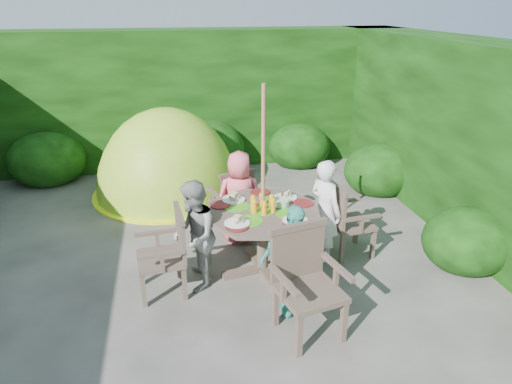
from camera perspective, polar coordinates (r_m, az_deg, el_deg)
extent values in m
plane|color=#42403B|center=(5.66, -8.95, -9.15)|extent=(60.00, 60.00, 0.00)
cube|color=black|center=(8.98, -10.75, 11.38)|extent=(9.00, 1.00, 2.50)
cube|color=black|center=(6.53, 28.00, 4.85)|extent=(1.00, 9.00, 2.50)
cylinder|color=#42342B|center=(5.32, 0.84, -6.38)|extent=(0.13, 0.13, 0.75)
cube|color=#42342B|center=(5.49, 0.82, -9.49)|extent=(0.99, 0.28, 0.07)
cube|color=#42342B|center=(5.49, 0.82, -9.49)|extent=(0.28, 0.99, 0.07)
cylinder|color=#42342B|center=(5.14, 0.86, -2.52)|extent=(1.58, 1.58, 0.04)
cylinder|color=#44A61C|center=(4.88, -0.91, -3.63)|extent=(0.31, 0.31, 0.00)
cylinder|color=#44A61C|center=(5.05, 4.25, -2.74)|extent=(0.31, 0.31, 0.00)
cylinder|color=#44A61C|center=(5.22, -2.41, -1.82)|extent=(0.31, 0.31, 0.00)
cylinder|color=#44A61C|center=(5.38, 2.47, -1.05)|extent=(0.31, 0.31, 0.00)
cylinder|color=#44A61C|center=(5.13, 0.86, -2.28)|extent=(0.31, 0.31, 0.00)
cylinder|color=white|center=(5.45, 3.72, -0.66)|extent=(0.27, 0.27, 0.01)
cylinder|color=white|center=(5.38, -2.82, -0.94)|extent=(0.27, 0.27, 0.01)
cylinder|color=white|center=(4.82, -2.37, -3.90)|extent=(0.27, 0.27, 0.01)
cylinder|color=white|center=(4.89, 4.93, -3.54)|extent=(0.27, 0.27, 0.01)
cylinder|color=red|center=(5.32, 5.93, -1.36)|extent=(0.24, 0.24, 0.01)
cylinder|color=red|center=(5.59, 0.52, -0.01)|extent=(0.24, 0.24, 0.01)
cylinder|color=red|center=(5.26, -4.49, -1.59)|extent=(0.24, 0.24, 0.01)
cylinder|color=red|center=(4.75, -2.39, -4.36)|extent=(0.24, 0.24, 0.01)
cylinder|color=red|center=(4.79, 4.76, -4.18)|extent=(0.24, 0.24, 0.01)
cylinder|color=green|center=(5.25, 3.10, -1.28)|extent=(0.20, 0.20, 0.07)
cylinder|color=brown|center=(5.01, 0.89, 0.90)|extent=(0.05, 0.05, 2.20)
cube|color=#42342B|center=(5.79, 11.76, -3.85)|extent=(0.53, 0.55, 0.05)
cube|color=#42342B|center=(5.83, 14.42, -6.29)|extent=(0.05, 0.05, 0.40)
cube|color=#42342B|center=(6.15, 12.42, -4.50)|extent=(0.05, 0.05, 0.40)
cube|color=#42342B|center=(5.64, 10.70, -7.00)|extent=(0.05, 0.05, 0.40)
cube|color=#42342B|center=(5.97, 8.84, -5.10)|extent=(0.05, 0.05, 0.40)
cube|color=#42342B|center=(5.58, 9.88, -1.81)|extent=(0.09, 0.50, 0.48)
cube|color=#42342B|center=(5.52, 13.14, -3.16)|extent=(0.48, 0.10, 0.04)
cube|color=#42342B|center=(5.91, 10.77, -1.15)|extent=(0.48, 0.10, 0.04)
cube|color=#42342B|center=(5.04, -11.85, -8.19)|extent=(0.53, 0.55, 0.05)
cube|color=#42342B|center=(5.32, -14.21, -9.29)|extent=(0.05, 0.05, 0.40)
cube|color=#42342B|center=(4.96, -13.87, -11.81)|extent=(0.05, 0.05, 0.40)
cube|color=#42342B|center=(5.34, -9.63, -8.73)|extent=(0.05, 0.05, 0.40)
cube|color=#42342B|center=(4.98, -8.93, -11.19)|extent=(0.05, 0.05, 0.40)
cube|color=#42342B|center=(4.93, -9.42, -5.26)|extent=(0.09, 0.50, 0.48)
cube|color=#42342B|center=(5.16, -12.32, -4.97)|extent=(0.48, 0.10, 0.04)
cube|color=#42342B|center=(4.72, -11.72, -7.70)|extent=(0.48, 0.10, 0.04)
cube|color=#42342B|center=(6.30, -3.16, -1.28)|extent=(0.60, 0.59, 0.05)
cube|color=#42342B|center=(6.63, -2.29, -1.92)|extent=(0.06, 0.06, 0.39)
cube|color=#42342B|center=(6.48, -5.53, -2.63)|extent=(0.06, 0.06, 0.39)
cube|color=#42342B|center=(6.31, -0.63, -3.28)|extent=(0.06, 0.06, 0.39)
cube|color=#42342B|center=(6.14, -4.01, -4.08)|extent=(0.06, 0.06, 0.39)
cube|color=#42342B|center=(6.02, -2.28, 0.14)|extent=(0.47, 0.18, 0.46)
cube|color=#42342B|center=(6.33, -1.22, 0.68)|extent=(0.18, 0.46, 0.04)
cube|color=#42342B|center=(6.14, -5.23, -0.13)|extent=(0.18, 0.46, 0.04)
cube|color=#42342B|center=(4.37, 6.75, -12.39)|extent=(0.66, 0.65, 0.05)
cube|color=#42342B|center=(4.25, 5.39, -17.44)|extent=(0.06, 0.06, 0.45)
cube|color=#42342B|center=(4.46, 10.91, -15.62)|extent=(0.06, 0.06, 0.45)
cube|color=#42342B|center=(4.58, 2.46, -14.00)|extent=(0.06, 0.06, 0.45)
cube|color=#42342B|center=(4.77, 7.67, -12.52)|extent=(0.06, 0.06, 0.45)
cube|color=#42342B|center=(4.40, 5.23, -7.57)|extent=(0.55, 0.16, 0.54)
cube|color=#42342B|center=(4.13, 3.49, -10.92)|extent=(0.17, 0.53, 0.04)
cube|color=#42342B|center=(4.38, 10.07, -9.14)|extent=(0.17, 0.53, 0.04)
imported|color=silver|center=(5.51, 8.60, -2.41)|extent=(0.48, 0.56, 1.29)
imported|color=gray|center=(4.99, -7.74, -5.46)|extent=(0.52, 0.64, 1.24)
imported|color=#F16373|center=(5.88, -2.05, -0.74)|extent=(0.63, 0.44, 1.24)
imported|color=#51BDAD|center=(4.58, 4.62, -8.51)|extent=(0.71, 0.34, 1.19)
ellipsoid|color=#92BD24|center=(7.80, -10.79, 0.02)|extent=(2.97, 2.97, 2.83)
ellipsoid|color=black|center=(7.12, -8.50, -2.11)|extent=(0.89, 0.66, 0.97)
cylinder|color=#F3FF1A|center=(7.80, -10.80, 0.13)|extent=(2.48, 2.48, 0.03)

